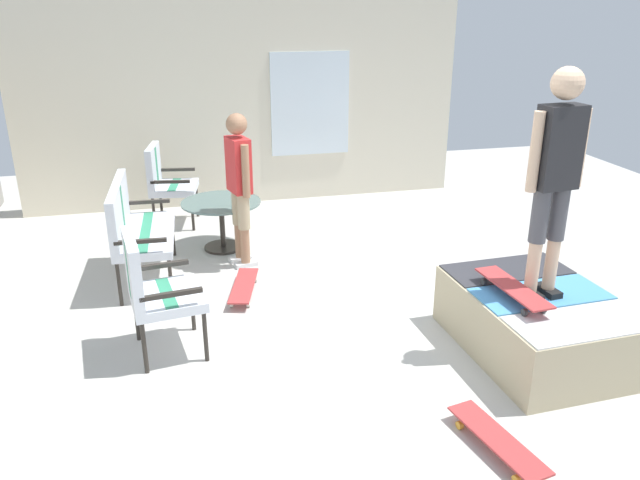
{
  "coord_description": "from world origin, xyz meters",
  "views": [
    {
      "loc": [
        -4.81,
        1.5,
        2.71
      ],
      "look_at": [
        0.23,
        0.29,
        0.7
      ],
      "focal_mm": 35.04,
      "sensor_mm": 36.0,
      "label": 1
    }
  ],
  "objects_px": {
    "skateboard_spare": "(497,440)",
    "patio_bench": "(133,223)",
    "skateboard_on_ramp": "(513,288)",
    "skateboard_by_bench": "(244,286)",
    "patio_table": "(222,215)",
    "skate_ramp": "(540,322)",
    "person_skater": "(556,168)",
    "patio_chair_near_house": "(165,178)",
    "person_watching": "(239,180)",
    "patio_chair_by_wall": "(151,285)"
  },
  "relations": [
    {
      "from": "skate_ramp",
      "to": "patio_chair_by_wall",
      "type": "height_order",
      "value": "patio_chair_by_wall"
    },
    {
      "from": "skate_ramp",
      "to": "person_skater",
      "type": "distance_m",
      "value": 1.3
    },
    {
      "from": "patio_chair_by_wall",
      "to": "person_skater",
      "type": "height_order",
      "value": "person_skater"
    },
    {
      "from": "patio_chair_near_house",
      "to": "patio_chair_by_wall",
      "type": "bearing_deg",
      "value": 177.73
    },
    {
      "from": "patio_chair_near_house",
      "to": "person_watching",
      "type": "distance_m",
      "value": 1.74
    },
    {
      "from": "patio_chair_near_house",
      "to": "patio_chair_by_wall",
      "type": "height_order",
      "value": "same"
    },
    {
      "from": "skateboard_spare",
      "to": "skateboard_by_bench",
      "type": "bearing_deg",
      "value": 25.95
    },
    {
      "from": "skateboard_on_ramp",
      "to": "skateboard_by_bench",
      "type": "bearing_deg",
      "value": 49.52
    },
    {
      "from": "skateboard_on_ramp",
      "to": "patio_chair_near_house",
      "type": "bearing_deg",
      "value": 33.73
    },
    {
      "from": "person_skater",
      "to": "patio_chair_by_wall",
      "type": "bearing_deg",
      "value": 76.46
    },
    {
      "from": "patio_bench",
      "to": "person_watching",
      "type": "bearing_deg",
      "value": -82.12
    },
    {
      "from": "person_watching",
      "to": "skateboard_by_bench",
      "type": "distance_m",
      "value": 1.15
    },
    {
      "from": "patio_chair_by_wall",
      "to": "patio_table",
      "type": "distance_m",
      "value": 2.31
    },
    {
      "from": "patio_table",
      "to": "person_watching",
      "type": "bearing_deg",
      "value": -161.42
    },
    {
      "from": "patio_bench",
      "to": "person_watching",
      "type": "distance_m",
      "value": 1.16
    },
    {
      "from": "skateboard_spare",
      "to": "person_skater",
      "type": "bearing_deg",
      "value": -39.94
    },
    {
      "from": "patio_chair_near_house",
      "to": "skateboard_by_bench",
      "type": "distance_m",
      "value": 2.43
    },
    {
      "from": "person_skater",
      "to": "skateboard_on_ramp",
      "type": "relative_size",
      "value": 2.16
    },
    {
      "from": "patio_table",
      "to": "person_skater",
      "type": "xyz_separation_m",
      "value": [
        -2.89,
        -2.23,
        1.15
      ]
    },
    {
      "from": "patio_chair_near_house",
      "to": "skate_ramp",
      "type": "bearing_deg",
      "value": -143.06
    },
    {
      "from": "patio_table",
      "to": "skate_ramp",
      "type": "bearing_deg",
      "value": -141.11
    },
    {
      "from": "person_watching",
      "to": "skateboard_on_ramp",
      "type": "height_order",
      "value": "person_watching"
    },
    {
      "from": "person_watching",
      "to": "patio_table",
      "type": "bearing_deg",
      "value": 18.58
    },
    {
      "from": "skateboard_by_bench",
      "to": "skateboard_on_ramp",
      "type": "height_order",
      "value": "skateboard_on_ramp"
    },
    {
      "from": "patio_bench",
      "to": "skateboard_on_ramp",
      "type": "bearing_deg",
      "value": -127.41
    },
    {
      "from": "skateboard_by_bench",
      "to": "skateboard_on_ramp",
      "type": "distance_m",
      "value": 2.58
    },
    {
      "from": "patio_bench",
      "to": "skateboard_on_ramp",
      "type": "height_order",
      "value": "patio_bench"
    },
    {
      "from": "skateboard_by_bench",
      "to": "skateboard_spare",
      "type": "relative_size",
      "value": 1.0
    },
    {
      "from": "patio_bench",
      "to": "patio_table",
      "type": "xyz_separation_m",
      "value": [
        0.65,
        -0.93,
        -0.21
      ]
    },
    {
      "from": "skateboard_spare",
      "to": "skateboard_on_ramp",
      "type": "height_order",
      "value": "skateboard_on_ramp"
    },
    {
      "from": "skateboard_spare",
      "to": "skate_ramp",
      "type": "bearing_deg",
      "value": -41.63
    },
    {
      "from": "person_watching",
      "to": "person_skater",
      "type": "distance_m",
      "value": 3.22
    },
    {
      "from": "patio_chair_by_wall",
      "to": "skateboard_spare",
      "type": "distance_m",
      "value": 2.79
    },
    {
      "from": "patio_bench",
      "to": "skateboard_by_bench",
      "type": "relative_size",
      "value": 1.54
    },
    {
      "from": "skate_ramp",
      "to": "patio_table",
      "type": "distance_m",
      "value": 3.68
    },
    {
      "from": "patio_chair_near_house",
      "to": "patio_chair_by_wall",
      "type": "distance_m",
      "value": 3.2
    },
    {
      "from": "person_watching",
      "to": "person_skater",
      "type": "bearing_deg",
      "value": -139.17
    },
    {
      "from": "person_watching",
      "to": "patio_chair_near_house",
      "type": "bearing_deg",
      "value": 27.11
    },
    {
      "from": "skate_ramp",
      "to": "person_watching",
      "type": "xyz_separation_m",
      "value": [
        2.36,
        2.14,
        0.69
      ]
    },
    {
      "from": "patio_chair_near_house",
      "to": "patio_chair_by_wall",
      "type": "relative_size",
      "value": 1.0
    },
    {
      "from": "patio_chair_near_house",
      "to": "patio_table",
      "type": "bearing_deg",
      "value": -149.11
    },
    {
      "from": "patio_table",
      "to": "skateboard_on_ramp",
      "type": "relative_size",
      "value": 1.11
    },
    {
      "from": "patio_chair_near_house",
      "to": "person_watching",
      "type": "height_order",
      "value": "person_watching"
    },
    {
      "from": "skateboard_spare",
      "to": "patio_chair_near_house",
      "type": "bearing_deg",
      "value": 21.94
    },
    {
      "from": "person_skater",
      "to": "patio_table",
      "type": "bearing_deg",
      "value": 37.7
    },
    {
      "from": "patio_table",
      "to": "skateboard_spare",
      "type": "distance_m",
      "value": 4.16
    },
    {
      "from": "skateboard_spare",
      "to": "patio_bench",
      "type": "bearing_deg",
      "value": 35.25
    },
    {
      "from": "patio_bench",
      "to": "person_watching",
      "type": "xyz_separation_m",
      "value": [
        0.15,
        -1.1,
        0.34
      ]
    },
    {
      "from": "skateboard_by_bench",
      "to": "patio_table",
      "type": "bearing_deg",
      "value": 3.84
    },
    {
      "from": "skate_ramp",
      "to": "patio_bench",
      "type": "bearing_deg",
      "value": 55.65
    }
  ]
}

